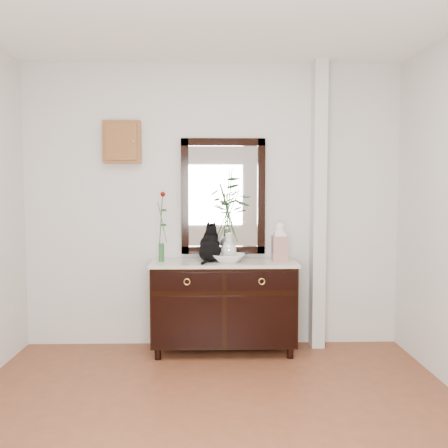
{
  "coord_description": "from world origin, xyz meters",
  "views": [
    {
      "loc": [
        -0.01,
        -2.8,
        1.52
      ],
      "look_at": [
        0.1,
        1.63,
        1.2
      ],
      "focal_mm": 40.0,
      "sensor_mm": 36.0,
      "label": 1
    }
  ],
  "objects_px": {
    "lotus_bowl": "(229,258)",
    "ginger_jar": "(280,241)",
    "sideboard": "(224,302)",
    "cat": "(210,244)"
  },
  "relations": [
    {
      "from": "cat",
      "to": "ginger_jar",
      "type": "xyz_separation_m",
      "value": [
        0.65,
        0.04,
        0.02
      ]
    },
    {
      "from": "sideboard",
      "to": "lotus_bowl",
      "type": "distance_m",
      "value": 0.42
    },
    {
      "from": "sideboard",
      "to": "ginger_jar",
      "type": "height_order",
      "value": "ginger_jar"
    },
    {
      "from": "sideboard",
      "to": "cat",
      "type": "xyz_separation_m",
      "value": [
        -0.13,
        -0.02,
        0.54
      ]
    },
    {
      "from": "sideboard",
      "to": "lotus_bowl",
      "type": "bearing_deg",
      "value": -42.8
    },
    {
      "from": "lotus_bowl",
      "to": "ginger_jar",
      "type": "relative_size",
      "value": 0.79
    },
    {
      "from": "cat",
      "to": "ginger_jar",
      "type": "distance_m",
      "value": 0.65
    },
    {
      "from": "sideboard",
      "to": "ginger_jar",
      "type": "xyz_separation_m",
      "value": [
        0.52,
        0.02,
        0.56
      ]
    },
    {
      "from": "cat",
      "to": "lotus_bowl",
      "type": "xyz_separation_m",
      "value": [
        0.17,
        -0.02,
        -0.13
      ]
    },
    {
      "from": "cat",
      "to": "sideboard",
      "type": "bearing_deg",
      "value": 22.16
    }
  ]
}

